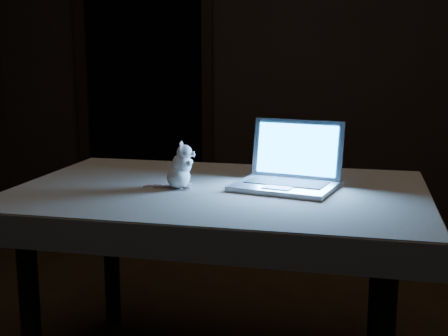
# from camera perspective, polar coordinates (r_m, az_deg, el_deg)

# --- Properties ---
(back_wall) EXTENTS (4.50, 0.04, 2.60)m
(back_wall) POSITION_cam_1_polar(r_m,az_deg,el_deg) (4.54, 6.25, 12.51)
(back_wall) COLOR black
(back_wall) RESTS_ON ground
(doorway) EXTENTS (1.06, 0.36, 2.13)m
(doorway) POSITION_cam_1_polar(r_m,az_deg,el_deg) (4.69, -7.58, 9.55)
(doorway) COLOR black
(doorway) RESTS_ON back_wall
(table) EXTENTS (1.38, 0.97, 0.70)m
(table) POSITION_cam_1_polar(r_m,az_deg,el_deg) (2.17, -0.45, -11.11)
(table) COLOR black
(table) RESTS_ON floor
(tablecloth) EXTENTS (1.45, 1.01, 0.10)m
(tablecloth) POSITION_cam_1_polar(r_m,az_deg,el_deg) (2.06, -1.45, -3.37)
(tablecloth) COLOR #BAAD9A
(tablecloth) RESTS_ON table
(laptop) EXTENTS (0.41, 0.38, 0.23)m
(laptop) POSITION_cam_1_polar(r_m,az_deg,el_deg) (2.03, 5.77, 1.10)
(laptop) COLOR #A5A4A9
(laptop) RESTS_ON tablecloth
(plush_mouse) EXTENTS (0.13, 0.13, 0.16)m
(plush_mouse) POSITION_cam_1_polar(r_m,az_deg,el_deg) (2.05, -4.37, 0.26)
(plush_mouse) COLOR white
(plush_mouse) RESTS_ON tablecloth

